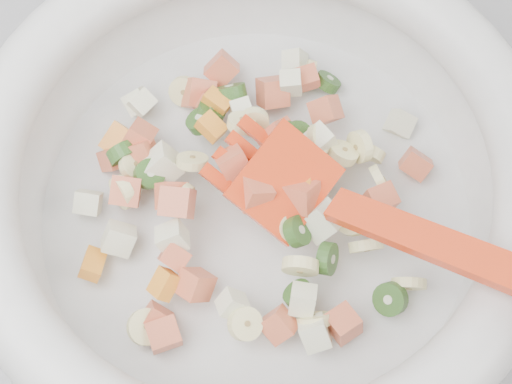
# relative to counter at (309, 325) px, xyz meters

# --- Properties ---
(counter) EXTENTS (2.00, 0.60, 0.90)m
(counter) POSITION_rel_counter_xyz_m (0.00, 0.00, 0.00)
(counter) COLOR gray
(counter) RESTS_ON ground
(mixing_bowl) EXTENTS (0.50, 0.44, 0.18)m
(mixing_bowl) POSITION_rel_counter_xyz_m (-0.06, -0.05, 0.52)
(mixing_bowl) COLOR silver
(mixing_bowl) RESTS_ON counter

